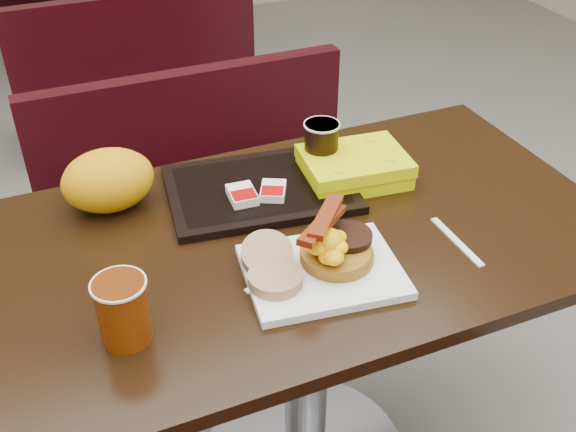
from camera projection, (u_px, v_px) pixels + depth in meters
name	position (u px, v px, depth m)	size (l,w,h in m)	color
table_near	(307.00, 362.00, 1.55)	(1.20, 0.70, 0.75)	black
bench_near_n	(213.00, 207.00, 2.09)	(1.00, 0.46, 0.72)	black
table_far	(101.00, 12.00, 3.51)	(1.20, 0.70, 0.75)	black
bench_far_s	(130.00, 65.00, 2.99)	(1.00, 0.46, 0.72)	black
platter	(323.00, 271.00, 1.22)	(0.27, 0.21, 0.02)	white
pancake_stack	(337.00, 253.00, 1.23)	(0.13, 0.13, 0.03)	#876016
sausage_patty	(348.00, 236.00, 1.23)	(0.09, 0.09, 0.01)	black
scrambled_eggs	(328.00, 244.00, 1.19)	(0.09, 0.08, 0.05)	#FFEC05
bacon_strips	(322.00, 223.00, 1.18)	(0.16, 0.07, 0.01)	#4F0F05
muffin_bottom	(275.00, 279.00, 1.18)	(0.10, 0.10, 0.02)	#A88158
muffin_top	(267.00, 254.00, 1.21)	(0.09, 0.09, 0.02)	#A88158
coffee_cup_near	(123.00, 311.00, 1.07)	(0.08, 0.08, 0.11)	#9B3B05
fork	(268.00, 282.00, 1.21)	(0.13, 0.02, 0.00)	white
knife	(457.00, 241.00, 1.30)	(0.16, 0.01, 0.00)	white
condiment_syrup	(228.00, 219.00, 1.36)	(0.04, 0.03, 0.01)	#B82607
condiment_ketchup	(229.00, 228.00, 1.33)	(0.03, 0.03, 0.01)	#8C0504
tray	(260.00, 189.00, 1.44)	(0.39, 0.27, 0.02)	black
hashbrown_sleeve_left	(242.00, 195.00, 1.39)	(0.05, 0.07, 0.02)	silver
hashbrown_sleeve_right	(273.00, 191.00, 1.40)	(0.05, 0.07, 0.02)	silver
coffee_cup_far	(321.00, 145.00, 1.47)	(0.07, 0.07, 0.10)	black
clamshell	(354.00, 167.00, 1.47)	(0.22, 0.17, 0.06)	#D0D303
paper_bag	(108.00, 180.00, 1.36)	(0.19, 0.14, 0.13)	#E49F07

